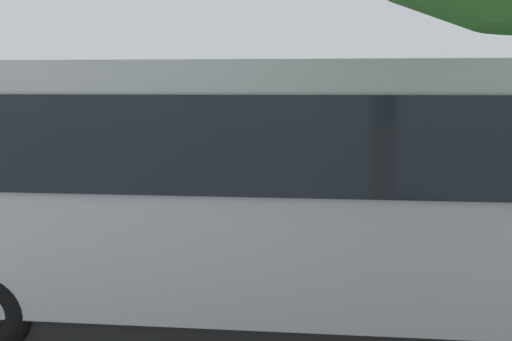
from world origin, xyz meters
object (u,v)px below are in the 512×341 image
spectator_left (276,192)px  spectator_centre (216,191)px  spectator_far_left (338,190)px  stunt_motorcycle (197,157)px  tour_bus (296,195)px  traffic_cone (265,190)px  parked_motorcycle_silver (209,232)px

spectator_left → spectator_centre: bearing=7.8°
spectator_far_left → stunt_motorcycle: stunt_motorcycle is taller
tour_bus → spectator_centre: (1.61, -2.65, -0.59)m
spectator_left → stunt_motorcycle: bearing=-58.1°
tour_bus → spectator_centre: size_ratio=5.62×
spectator_left → traffic_cone: 3.57m
tour_bus → traffic_cone: tour_bus is taller
spectator_far_left → stunt_motorcycle: 5.45m
stunt_motorcycle → tour_bus: bearing=113.9°
spectator_left → stunt_motorcycle: (2.59, -4.15, -0.01)m
spectator_centre → parked_motorcycle_silver: bearing=91.4°
spectator_centre → tour_bus: bearing=121.3°
tour_bus → parked_motorcycle_silver: 2.79m
tour_bus → parked_motorcycle_silver: size_ratio=4.86×
spectator_left → spectator_centre: 1.13m
spectator_left → traffic_cone: spectator_left is taller
spectator_left → traffic_cone: size_ratio=2.77×
tour_bus → traffic_cone: (1.11, -6.25, -1.34)m
parked_motorcycle_silver → stunt_motorcycle: (1.48, -4.99, 0.55)m
spectator_centre → parked_motorcycle_silver: (-0.02, 0.69, -0.57)m
spectator_centre → traffic_cone: spectator_centre is taller
spectator_left → parked_motorcycle_silver: size_ratio=0.86×
spectator_far_left → parked_motorcycle_silver: 2.53m
spectator_left → parked_motorcycle_silver: 1.49m
tour_bus → stunt_motorcycle: 7.63m
tour_bus → stunt_motorcycle: (3.08, -6.95, -0.61)m
spectator_left → spectator_far_left: bearing=-171.3°
spectator_far_left → traffic_cone: 3.79m
spectator_centre → stunt_motorcycle: bearing=-71.2°
stunt_motorcycle → traffic_cone: bearing=160.3°
parked_motorcycle_silver → spectator_far_left: bearing=-155.7°
spectator_centre → traffic_cone: 3.71m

